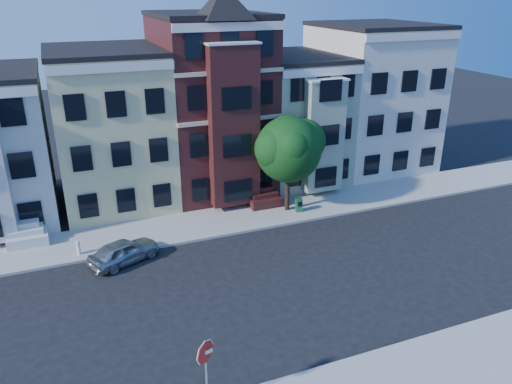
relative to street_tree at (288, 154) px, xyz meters
name	(u,v)px	position (x,y,z in m)	size (l,w,h in m)	color
ground	(299,281)	(-3.06, -7.91, -4.02)	(120.00, 120.00, 0.00)	black
far_sidewalk	(243,217)	(-3.06, 0.09, -3.94)	(60.00, 4.00, 0.15)	#9E9B93
house_yellow	(111,129)	(-10.06, 6.59, 0.98)	(7.00, 9.00, 10.00)	beige
house_brown	(211,106)	(-3.06, 6.59, 1.98)	(7.00, 9.00, 12.00)	#3E1615
house_green	(292,118)	(3.44, 6.59, 0.48)	(6.00, 9.00, 9.00)	#93A189
house_cream	(371,98)	(10.44, 6.59, 1.48)	(8.00, 9.00, 11.00)	silver
street_tree	(288,154)	(0.00, 0.00, 0.00)	(6.65, 6.65, 7.74)	#154F16
parked_car	(124,251)	(-10.96, -2.71, -3.36)	(1.56, 3.88, 1.32)	#B0B3B7
newspaper_box	(299,205)	(0.59, -0.55, -3.41)	(0.41, 0.36, 0.91)	#1B5C34
fire_hydrant	(79,249)	(-13.20, -1.15, -3.55)	(0.23, 0.23, 0.64)	silver
stop_sign	(206,371)	(-9.79, -14.31, -2.23)	(0.90, 0.13, 3.28)	#A3140D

